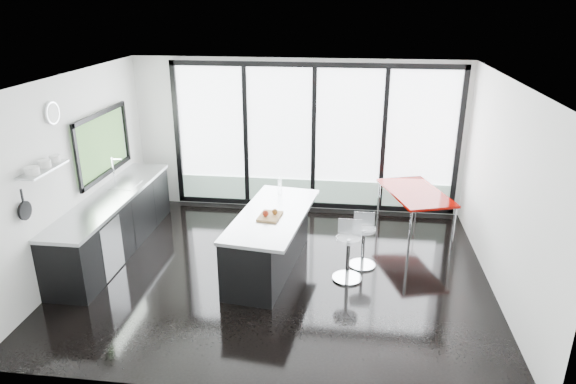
# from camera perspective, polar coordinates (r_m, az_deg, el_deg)

# --- Properties ---
(floor) EXTENTS (6.00, 5.00, 0.00)m
(floor) POSITION_cam_1_polar(r_m,az_deg,el_deg) (7.64, -1.04, -8.86)
(floor) COLOR black
(floor) RESTS_ON ground
(ceiling) EXTENTS (6.00, 5.00, 0.00)m
(ceiling) POSITION_cam_1_polar(r_m,az_deg,el_deg) (6.70, -1.19, 12.40)
(ceiling) COLOR white
(ceiling) RESTS_ON wall_back
(wall_back) EXTENTS (6.00, 0.09, 2.80)m
(wall_back) POSITION_cam_1_polar(r_m,az_deg,el_deg) (9.39, 2.69, 5.32)
(wall_back) COLOR silver
(wall_back) RESTS_ON ground
(wall_front) EXTENTS (6.00, 0.00, 2.80)m
(wall_front) POSITION_cam_1_polar(r_m,az_deg,el_deg) (4.81, -5.40, -9.01)
(wall_front) COLOR silver
(wall_front) RESTS_ON ground
(wall_left) EXTENTS (0.26, 5.00, 2.80)m
(wall_left) POSITION_cam_1_polar(r_m,az_deg,el_deg) (8.19, -21.94, 3.58)
(wall_left) COLOR silver
(wall_left) RESTS_ON ground
(wall_right) EXTENTS (0.00, 5.00, 2.80)m
(wall_right) POSITION_cam_1_polar(r_m,az_deg,el_deg) (7.27, 22.98, -0.01)
(wall_right) COLOR silver
(wall_right) RESTS_ON ground
(counter_cabinets) EXTENTS (0.69, 3.24, 1.36)m
(counter_cabinets) POSITION_cam_1_polar(r_m,az_deg,el_deg) (8.52, -18.78, -3.25)
(counter_cabinets) COLOR black
(counter_cabinets) RESTS_ON floor
(island) EXTENTS (1.19, 2.29, 1.16)m
(island) POSITION_cam_1_polar(r_m,az_deg,el_deg) (7.55, -2.19, -5.36)
(island) COLOR black
(island) RESTS_ON floor
(bar_stool_near) EXTENTS (0.44, 0.44, 0.67)m
(bar_stool_near) POSITION_cam_1_polar(r_m,az_deg,el_deg) (7.34, 6.67, -7.31)
(bar_stool_near) COLOR silver
(bar_stool_near) RESTS_ON floor
(bar_stool_far) EXTENTS (0.40, 0.40, 0.63)m
(bar_stool_far) POSITION_cam_1_polar(r_m,az_deg,el_deg) (7.73, 8.33, -6.06)
(bar_stool_far) COLOR silver
(bar_stool_far) RESTS_ON floor
(red_table) EXTENTS (1.24, 1.64, 0.78)m
(red_table) POSITION_cam_1_polar(r_m,az_deg,el_deg) (8.87, 13.80, -2.29)
(red_table) COLOR #710400
(red_table) RESTS_ON floor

